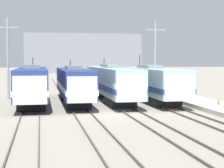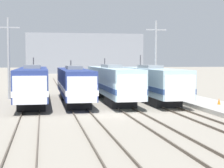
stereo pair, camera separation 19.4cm
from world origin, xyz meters
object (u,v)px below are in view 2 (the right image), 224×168
at_px(locomotive_far_left, 33,84).
at_px(traffic_cone, 219,101).
at_px(catenary_tower_left, 9,56).
at_px(catenary_tower_right, 156,56).
at_px(locomotive_center_right, 112,82).
at_px(locomotive_far_right, 151,83).
at_px(locomotive_center_left, 74,84).

relative_size(locomotive_far_left, traffic_cone, 32.24).
height_order(catenary_tower_left, catenary_tower_right, same).
distance_m(locomotive_center_right, locomotive_far_right, 4.29).
xyz_separation_m(locomotive_far_left, traffic_cone, (17.12, -6.92, -1.40)).
height_order(locomotive_center_right, traffic_cone, locomotive_center_right).
relative_size(locomotive_center_left, locomotive_far_right, 0.93).
distance_m(locomotive_far_left, catenary_tower_left, 6.85).
bearing_deg(locomotive_far_left, catenary_tower_left, 117.03).
bearing_deg(locomotive_center_right, catenary_tower_right, 35.03).
bearing_deg(locomotive_far_left, locomotive_center_left, -1.57).
bearing_deg(locomotive_center_left, traffic_cone, -27.82).
xyz_separation_m(locomotive_far_right, catenary_tower_left, (-15.53, 5.13, 2.92)).
distance_m(locomotive_far_left, locomotive_center_right, 8.54).
bearing_deg(locomotive_center_right, locomotive_center_left, -164.15).
relative_size(locomotive_center_left, catenary_tower_left, 1.86).
relative_size(locomotive_far_left, catenary_tower_right, 1.97).
distance_m(locomotive_center_left, catenary_tower_left, 9.51).
xyz_separation_m(locomotive_far_left, locomotive_center_left, (4.24, -0.12, -0.05)).
xyz_separation_m(locomotive_center_left, locomotive_center_right, (4.24, 1.20, 0.05)).
bearing_deg(locomotive_far_right, catenary_tower_left, 161.72).
distance_m(catenary_tower_right, traffic_cone, 13.37).
relative_size(locomotive_far_right, traffic_cone, 32.66).
bearing_deg(catenary_tower_left, locomotive_center_right, -21.48).
distance_m(locomotive_far_left, catenary_tower_right, 16.07).
distance_m(locomotive_center_right, catenary_tower_right, 8.26).
height_order(locomotive_far_left, locomotive_center_right, locomotive_far_left).
height_order(locomotive_far_right, catenary_tower_right, catenary_tower_right).
relative_size(locomotive_center_right, traffic_cone, 34.62).
relative_size(locomotive_center_left, catenary_tower_right, 1.86).
relative_size(locomotive_center_right, catenary_tower_left, 2.12).
bearing_deg(catenary_tower_right, locomotive_center_left, -151.90).
bearing_deg(locomotive_far_right, locomotive_center_left, -176.51).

